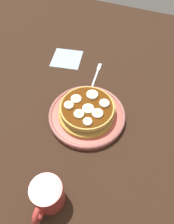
{
  "coord_description": "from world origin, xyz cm",
  "views": [
    {
      "loc": [
        37.55,
        14.59,
        57.16
      ],
      "look_at": [
        0.0,
        0.0,
        2.76
      ],
      "focal_mm": 35.62,
      "sensor_mm": 36.0,
      "label": 1
    }
  ],
  "objects_px": {
    "banana_slice_5": "(104,103)",
    "banana_slice_0": "(88,109)",
    "fork": "(97,74)",
    "banana_slice_7": "(69,105)",
    "banana_slice_4": "(79,114)",
    "banana_slice_3": "(76,99)",
    "banana_slice_1": "(91,95)",
    "banana_slice_2": "(97,113)",
    "coffee_mug": "(47,196)",
    "napkin": "(67,58)",
    "plate": "(87,115)",
    "pancake_stack": "(88,111)",
    "banana_slice_6": "(88,122)"
  },
  "relations": [
    {
      "from": "banana_slice_0",
      "to": "banana_slice_3",
      "type": "relative_size",
      "value": 1.07
    },
    {
      "from": "banana_slice_5",
      "to": "banana_slice_1",
      "type": "bearing_deg",
      "value": -110.04
    },
    {
      "from": "banana_slice_2",
      "to": "banana_slice_5",
      "type": "distance_m",
      "value": 0.04
    },
    {
      "from": "banana_slice_4",
      "to": "napkin",
      "type": "relative_size",
      "value": 0.27
    },
    {
      "from": "banana_slice_1",
      "to": "banana_slice_6",
      "type": "distance_m",
      "value": 0.1
    },
    {
      "from": "banana_slice_2",
      "to": "napkin",
      "type": "xyz_separation_m",
      "value": [
        -0.25,
        -0.21,
        -0.06
      ]
    },
    {
      "from": "pancake_stack",
      "to": "banana_slice_6",
      "type": "relative_size",
      "value": 6.82
    },
    {
      "from": "fork",
      "to": "banana_slice_1",
      "type": "bearing_deg",
      "value": 12.46
    },
    {
      "from": "plate",
      "to": "banana_slice_5",
      "type": "height_order",
      "value": "banana_slice_5"
    },
    {
      "from": "banana_slice_0",
      "to": "banana_slice_5",
      "type": "height_order",
      "value": "banana_slice_5"
    },
    {
      "from": "banana_slice_0",
      "to": "plate",
      "type": "bearing_deg",
      "value": -142.94
    },
    {
      "from": "plate",
      "to": "banana_slice_2",
      "type": "distance_m",
      "value": 0.06
    },
    {
      "from": "banana_slice_0",
      "to": "banana_slice_6",
      "type": "xyz_separation_m",
      "value": [
        0.04,
        0.02,
        0.0
      ]
    },
    {
      "from": "banana_slice_3",
      "to": "coffee_mug",
      "type": "relative_size",
      "value": 0.3
    },
    {
      "from": "banana_slice_0",
      "to": "banana_slice_1",
      "type": "height_order",
      "value": "banana_slice_1"
    },
    {
      "from": "banana_slice_0",
      "to": "fork",
      "type": "distance_m",
      "value": 0.22
    },
    {
      "from": "banana_slice_1",
      "to": "banana_slice_0",
      "type": "bearing_deg",
      "value": 11.84
    },
    {
      "from": "banana_slice_0",
      "to": "banana_slice_7",
      "type": "xyz_separation_m",
      "value": [
        0.01,
        -0.06,
        0.0
      ]
    },
    {
      "from": "banana_slice_6",
      "to": "coffee_mug",
      "type": "height_order",
      "value": "coffee_mug"
    },
    {
      "from": "banana_slice_0",
      "to": "banana_slice_4",
      "type": "bearing_deg",
      "value": -31.32
    },
    {
      "from": "banana_slice_3",
      "to": "banana_slice_7",
      "type": "bearing_deg",
      "value": -16.71
    },
    {
      "from": "pancake_stack",
      "to": "napkin",
      "type": "distance_m",
      "value": 0.29
    },
    {
      "from": "fork",
      "to": "plate",
      "type": "bearing_deg",
      "value": 10.9
    },
    {
      "from": "banana_slice_5",
      "to": "banana_slice_0",
      "type": "bearing_deg",
      "value": -47.57
    },
    {
      "from": "banana_slice_3",
      "to": "banana_slice_4",
      "type": "distance_m",
      "value": 0.06
    },
    {
      "from": "banana_slice_0",
      "to": "fork",
      "type": "height_order",
      "value": "banana_slice_0"
    },
    {
      "from": "banana_slice_3",
      "to": "napkin",
      "type": "distance_m",
      "value": 0.26
    },
    {
      "from": "banana_slice_3",
      "to": "banana_slice_6",
      "type": "bearing_deg",
      "value": 43.69
    },
    {
      "from": "banana_slice_2",
      "to": "banana_slice_3",
      "type": "height_order",
      "value": "banana_slice_2"
    },
    {
      "from": "fork",
      "to": "banana_slice_5",
      "type": "bearing_deg",
      "value": 26.09
    },
    {
      "from": "banana_slice_0",
      "to": "napkin",
      "type": "xyz_separation_m",
      "value": [
        -0.24,
        -0.18,
        -0.06
      ]
    },
    {
      "from": "banana_slice_2",
      "to": "banana_slice_6",
      "type": "distance_m",
      "value": 0.04
    },
    {
      "from": "banana_slice_4",
      "to": "banana_slice_5",
      "type": "distance_m",
      "value": 0.08
    },
    {
      "from": "banana_slice_7",
      "to": "napkin",
      "type": "distance_m",
      "value": 0.29
    },
    {
      "from": "banana_slice_7",
      "to": "fork",
      "type": "relative_size",
      "value": 0.22
    },
    {
      "from": "plate",
      "to": "banana_slice_4",
      "type": "height_order",
      "value": "banana_slice_4"
    },
    {
      "from": "pancake_stack",
      "to": "coffee_mug",
      "type": "distance_m",
      "value": 0.27
    },
    {
      "from": "napkin",
      "to": "banana_slice_4",
      "type": "bearing_deg",
      "value": 31.5
    },
    {
      "from": "plate",
      "to": "napkin",
      "type": "xyz_separation_m",
      "value": [
        -0.23,
        -0.17,
        -0.01
      ]
    },
    {
      "from": "banana_slice_3",
      "to": "fork",
      "type": "distance_m",
      "value": 0.19
    },
    {
      "from": "banana_slice_7",
      "to": "pancake_stack",
      "type": "bearing_deg",
      "value": 110.14
    },
    {
      "from": "banana_slice_6",
      "to": "banana_slice_1",
      "type": "bearing_deg",
      "value": -164.76
    },
    {
      "from": "banana_slice_0",
      "to": "banana_slice_4",
      "type": "xyz_separation_m",
      "value": [
        0.03,
        -0.02,
        0.0
      ]
    },
    {
      "from": "banana_slice_7",
      "to": "banana_slice_2",
      "type": "bearing_deg",
      "value": 92.29
    },
    {
      "from": "banana_slice_2",
      "to": "napkin",
      "type": "bearing_deg",
      "value": -139.27
    },
    {
      "from": "banana_slice_1",
      "to": "banana_slice_4",
      "type": "xyz_separation_m",
      "value": [
        0.08,
        -0.01,
        -0.0
      ]
    },
    {
      "from": "banana_slice_2",
      "to": "coffee_mug",
      "type": "relative_size",
      "value": 0.31
    },
    {
      "from": "banana_slice_6",
      "to": "napkin",
      "type": "xyz_separation_m",
      "value": [
        -0.28,
        -0.2,
        -0.06
      ]
    },
    {
      "from": "banana_slice_7",
      "to": "banana_slice_3",
      "type": "bearing_deg",
      "value": 163.29
    },
    {
      "from": "banana_slice_1",
      "to": "banana_slice_5",
      "type": "bearing_deg",
      "value": 69.96
    }
  ]
}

